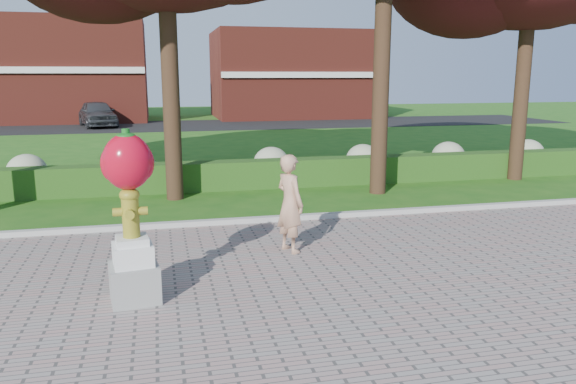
# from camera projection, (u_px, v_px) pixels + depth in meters

# --- Properties ---
(ground) EXTENTS (100.00, 100.00, 0.00)m
(ground) POSITION_uv_depth(u_px,v_px,m) (307.00, 267.00, 9.56)
(ground) COLOR #215816
(ground) RESTS_ON ground
(curb) EXTENTS (40.00, 0.18, 0.15)m
(curb) POSITION_uv_depth(u_px,v_px,m) (272.00, 220.00, 12.40)
(curb) COLOR #ADADA5
(curb) RESTS_ON ground
(lawn_hedge) EXTENTS (24.00, 0.70, 0.80)m
(lawn_hedge) POSITION_uv_depth(u_px,v_px,m) (244.00, 174.00, 16.15)
(lawn_hedge) COLOR #1D4614
(lawn_hedge) RESTS_ON ground
(hydrangea_row) EXTENTS (20.10, 1.10, 0.99)m
(hydrangea_row) POSITION_uv_depth(u_px,v_px,m) (258.00, 163.00, 17.20)
(hydrangea_row) COLOR #9CA37D
(hydrangea_row) RESTS_ON ground
(street) EXTENTS (50.00, 8.00, 0.02)m
(street) POSITION_uv_depth(u_px,v_px,m) (195.00, 125.00, 36.25)
(street) COLOR black
(street) RESTS_ON ground
(building_left) EXTENTS (14.00, 8.00, 7.00)m
(building_left) POSITION_uv_depth(u_px,v_px,m) (42.00, 70.00, 39.03)
(building_left) COLOR maroon
(building_left) RESTS_ON ground
(building_right) EXTENTS (12.00, 8.00, 6.40)m
(building_right) POSITION_uv_depth(u_px,v_px,m) (293.00, 75.00, 43.09)
(building_right) COLOR maroon
(building_right) RESTS_ON ground
(hydrant_sculpture) EXTENTS (0.75, 0.75, 2.46)m
(hydrant_sculpture) POSITION_uv_depth(u_px,v_px,m) (130.00, 212.00, 7.81)
(hydrant_sculpture) COLOR gray
(hydrant_sculpture) RESTS_ON walkway
(woman) EXTENTS (0.65, 0.77, 1.79)m
(woman) POSITION_uv_depth(u_px,v_px,m) (290.00, 203.00, 10.14)
(woman) COLOR tan
(woman) RESTS_ON walkway
(parked_car) EXTENTS (3.02, 5.09, 1.62)m
(parked_car) POSITION_uv_depth(u_px,v_px,m) (97.00, 113.00, 35.11)
(parked_car) COLOR #3A3D41
(parked_car) RESTS_ON street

